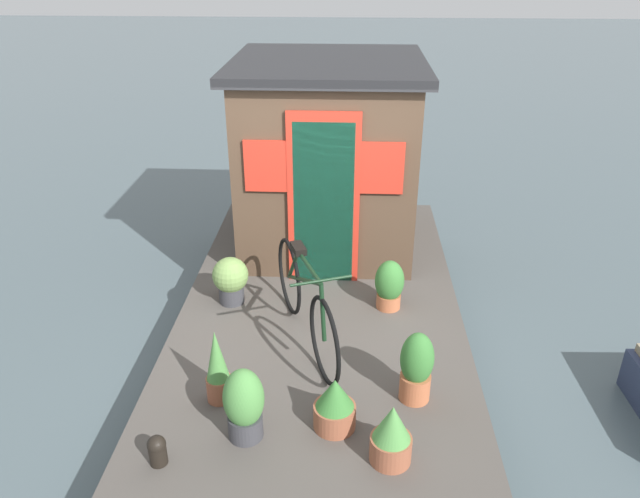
% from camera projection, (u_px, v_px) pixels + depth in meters
% --- Properties ---
extents(ground_plane, '(60.00, 60.00, 0.00)m').
position_uv_depth(ground_plane, '(321.00, 342.00, 6.24)').
color(ground_plane, '#4C5B60').
extents(houseboat_deck, '(5.14, 2.72, 0.48)m').
position_uv_depth(houseboat_deck, '(321.00, 322.00, 6.13)').
color(houseboat_deck, '#4C4742').
rests_on(houseboat_deck, ground_plane).
extents(houseboat_cabin, '(2.15, 2.06, 2.10)m').
position_uv_depth(houseboat_cabin, '(328.00, 154.00, 6.84)').
color(houseboat_cabin, '#4C3828').
rests_on(houseboat_cabin, houseboat_deck).
extents(bicycle, '(1.72, 0.74, 0.88)m').
position_uv_depth(bicycle, '(305.00, 302.00, 5.27)').
color(bicycle, black).
rests_on(bicycle, houseboat_deck).
extents(potted_plant_sage, '(0.31, 0.31, 0.43)m').
position_uv_depth(potted_plant_sage, '(335.00, 405.00, 4.40)').
color(potted_plant_sage, '#935138').
rests_on(potted_plant_sage, houseboat_deck).
extents(potted_plant_mint, '(0.26, 0.26, 0.60)m').
position_uv_depth(potted_plant_mint, '(416.00, 367.00, 4.64)').
color(potted_plant_mint, '#B2603D').
rests_on(potted_plant_mint, houseboat_deck).
extents(potted_plant_rosemary, '(0.29, 0.29, 0.47)m').
position_uv_depth(potted_plant_rosemary, '(392.00, 435.00, 4.10)').
color(potted_plant_rosemary, '#935138').
rests_on(potted_plant_rosemary, houseboat_deck).
extents(potted_plant_basil, '(0.29, 0.29, 0.58)m').
position_uv_depth(potted_plant_basil, '(244.00, 404.00, 4.28)').
color(potted_plant_basil, '#38383D').
rests_on(potted_plant_basil, houseboat_deck).
extents(potted_plant_thyme, '(0.35, 0.35, 0.48)m').
position_uv_depth(potted_plant_thyme, '(231.00, 279.00, 5.93)').
color(potted_plant_thyme, '#38383D').
rests_on(potted_plant_thyme, houseboat_deck).
extents(potted_plant_ivy, '(0.20, 0.20, 0.63)m').
position_uv_depth(potted_plant_ivy, '(217.00, 368.00, 4.62)').
color(potted_plant_ivy, '#935138').
rests_on(potted_plant_ivy, houseboat_deck).
extents(potted_plant_lavender, '(0.28, 0.28, 0.51)m').
position_uv_depth(potted_plant_lavender, '(389.00, 285.00, 5.84)').
color(potted_plant_lavender, '#B2603D').
rests_on(potted_plant_lavender, houseboat_deck).
extents(mooring_bollard, '(0.13, 0.13, 0.23)m').
position_uv_depth(mooring_bollard, '(157.00, 449.00, 4.12)').
color(mooring_bollard, black).
rests_on(mooring_bollard, houseboat_deck).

